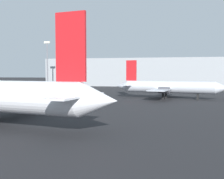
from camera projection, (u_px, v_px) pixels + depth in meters
name	position (u px, v px, depth m)	size (l,w,h in m)	color
airplane_far_left	(168.00, 87.00, 64.68)	(27.09, 18.97, 9.42)	silver
light_mast_left	(47.00, 62.00, 107.70)	(2.40, 0.50, 18.73)	slate
terminal_building	(152.00, 72.00, 131.08)	(99.49, 26.31, 12.85)	#999EA3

